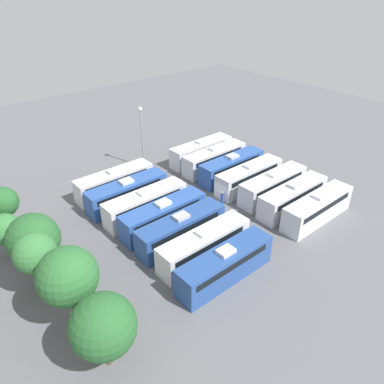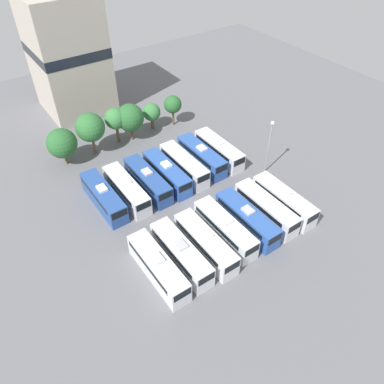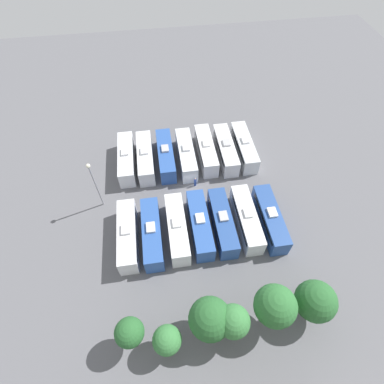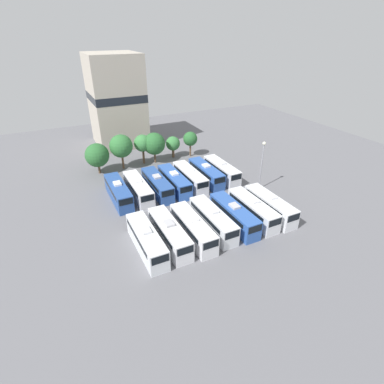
% 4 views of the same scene
% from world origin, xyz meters
% --- Properties ---
extents(ground_plane, '(117.23, 117.23, 0.00)m').
position_xyz_m(ground_plane, '(0.00, 0.00, 0.00)').
color(ground_plane, slate).
extents(bus_0, '(2.58, 10.41, 3.44)m').
position_xyz_m(bus_0, '(-10.27, -7.37, 1.69)').
color(bus_0, silver).
rests_on(bus_0, ground_plane).
extents(bus_1, '(2.58, 10.41, 3.44)m').
position_xyz_m(bus_1, '(-6.93, -7.23, 1.69)').
color(bus_1, silver).
rests_on(bus_1, ground_plane).
extents(bus_2, '(2.58, 10.41, 3.44)m').
position_xyz_m(bus_2, '(-3.53, -7.62, 1.69)').
color(bus_2, silver).
rests_on(bus_2, ground_plane).
extents(bus_3, '(2.58, 10.41, 3.44)m').
position_xyz_m(bus_3, '(0.03, -7.08, 1.69)').
color(bus_3, silver).
rests_on(bus_3, ground_plane).
extents(bus_4, '(2.58, 10.41, 3.44)m').
position_xyz_m(bus_4, '(3.54, -7.37, 1.69)').
color(bus_4, '#2D56A8').
rests_on(bus_4, ground_plane).
extents(bus_5, '(2.58, 10.41, 3.44)m').
position_xyz_m(bus_5, '(7.03, -7.35, 1.69)').
color(bus_5, silver).
rests_on(bus_5, ground_plane).
extents(bus_6, '(2.58, 10.41, 3.44)m').
position_xyz_m(bus_6, '(10.22, -7.59, 1.69)').
color(bus_6, silver).
rests_on(bus_6, ground_plane).
extents(bus_7, '(2.58, 10.41, 3.44)m').
position_xyz_m(bus_7, '(-10.28, 7.63, 1.69)').
color(bus_7, '#284C93').
rests_on(bus_7, ground_plane).
extents(bus_8, '(2.58, 10.41, 3.44)m').
position_xyz_m(bus_8, '(-6.88, 7.17, 1.69)').
color(bus_8, silver).
rests_on(bus_8, ground_plane).
extents(bus_9, '(2.58, 10.41, 3.44)m').
position_xyz_m(bus_9, '(-3.29, 7.23, 1.69)').
color(bus_9, '#284C93').
rests_on(bus_9, ground_plane).
extents(bus_10, '(2.58, 10.41, 3.44)m').
position_xyz_m(bus_10, '(-0.01, 7.11, 1.69)').
color(bus_10, '#2D56A8').
rests_on(bus_10, ground_plane).
extents(bus_11, '(2.58, 10.41, 3.44)m').
position_xyz_m(bus_11, '(3.31, 7.27, 1.69)').
color(bus_11, white).
rests_on(bus_11, ground_plane).
extents(bus_12, '(2.58, 10.41, 3.44)m').
position_xyz_m(bus_12, '(6.91, 7.55, 1.69)').
color(bus_12, '#2D56A8').
rests_on(bus_12, ground_plane).
extents(bus_13, '(2.58, 10.41, 3.44)m').
position_xyz_m(bus_13, '(10.30, 7.34, 1.69)').
color(bus_13, silver).
rests_on(bus_13, ground_plane).
extents(worker_person, '(0.36, 0.36, 1.78)m').
position_xyz_m(worker_person, '(-0.66, -1.46, 0.83)').
color(worker_person, navy).
rests_on(worker_person, ground_plane).
extents(light_pole, '(0.60, 0.60, 9.23)m').
position_xyz_m(light_pole, '(14.21, 0.19, 6.11)').
color(light_pole, gray).
rests_on(light_pole, ground_plane).
extents(tree_0, '(4.81, 4.81, 6.38)m').
position_xyz_m(tree_0, '(-11.11, 20.44, 3.96)').
color(tree_0, brown).
rests_on(tree_0, ground_plane).
extents(tree_1, '(4.79, 4.79, 7.45)m').
position_xyz_m(tree_1, '(-6.06, 20.56, 5.04)').
color(tree_1, brown).
rests_on(tree_1, ground_plane).
extents(tree_2, '(3.69, 3.69, 6.52)m').
position_xyz_m(tree_2, '(-1.21, 21.36, 4.64)').
color(tree_2, brown).
rests_on(tree_2, ground_plane).
extents(tree_3, '(4.82, 4.82, 6.80)m').
position_xyz_m(tree_3, '(1.19, 20.66, 4.38)').
color(tree_3, brown).
rests_on(tree_3, ground_plane).
extents(tree_4, '(3.23, 3.23, 4.92)m').
position_xyz_m(tree_4, '(6.08, 21.85, 3.26)').
color(tree_4, brown).
rests_on(tree_4, ground_plane).
extents(tree_5, '(3.25, 3.25, 5.82)m').
position_xyz_m(tree_5, '(9.94, 20.70, 4.16)').
color(tree_5, brown).
rests_on(tree_5, ground_plane).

